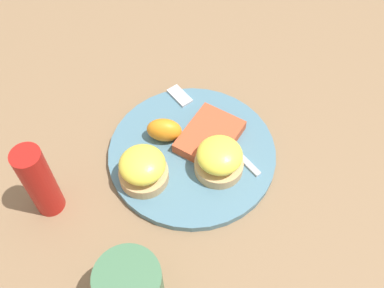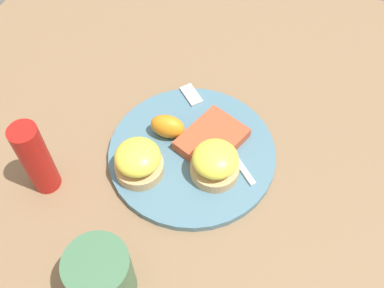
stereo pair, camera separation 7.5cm
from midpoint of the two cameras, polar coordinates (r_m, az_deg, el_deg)
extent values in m
plane|color=#846647|center=(0.78, 2.75, -1.64)|extent=(1.10, 1.10, 0.00)
cylinder|color=slate|center=(0.77, 2.77, -1.35)|extent=(0.29, 0.29, 0.01)
cylinder|color=tan|center=(0.74, -3.81, -3.17)|extent=(0.08, 0.08, 0.02)
ellipsoid|color=yellow|center=(0.71, -3.95, -1.86)|extent=(0.07, 0.07, 0.04)
cylinder|color=tan|center=(0.74, 5.80, -3.39)|extent=(0.08, 0.08, 0.02)
ellipsoid|color=yellow|center=(0.71, 6.01, -2.10)|extent=(0.07, 0.07, 0.04)
cube|color=#BC4D2D|center=(0.77, 5.32, 0.42)|extent=(0.13, 0.12, 0.02)
ellipsoid|color=orange|center=(0.77, -0.34, 2.06)|extent=(0.04, 0.06, 0.04)
cube|color=silver|center=(0.76, 8.06, -1.65)|extent=(0.09, 0.10, 0.00)
cube|color=silver|center=(0.84, 2.46, 6.08)|extent=(0.05, 0.05, 0.00)
cylinder|color=#42704C|center=(0.64, -8.08, -16.51)|extent=(0.09, 0.09, 0.10)
cylinder|color=#B21914|center=(0.71, -16.42, -2.04)|extent=(0.04, 0.04, 0.14)
camera|label=1|loc=(0.04, -87.13, 4.08)|focal=42.00mm
camera|label=2|loc=(0.04, 92.87, -4.08)|focal=42.00mm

